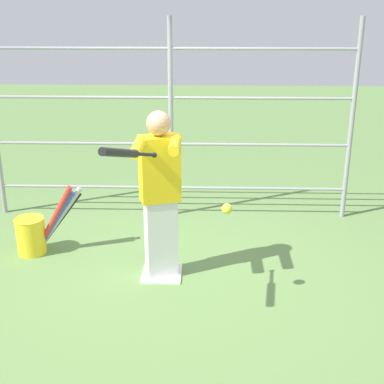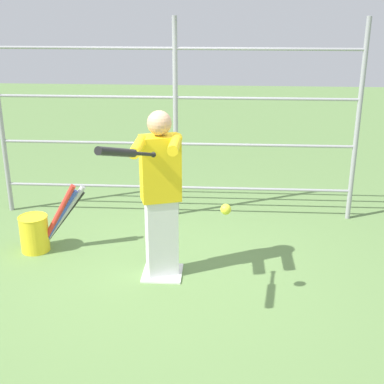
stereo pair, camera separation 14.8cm
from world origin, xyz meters
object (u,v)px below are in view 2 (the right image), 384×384
(batter, at_px, (161,191))
(bat_bucket, at_px, (40,230))
(baseball_bat_swinging, at_px, (122,152))
(softball_in_flight, at_px, (226,209))

(batter, height_order, bat_bucket, batter)
(baseball_bat_swinging, xyz_separation_m, bat_bucket, (1.24, -1.39, -1.32))
(softball_in_flight, height_order, bat_bucket, softball_in_flight)
(baseball_bat_swinging, xyz_separation_m, softball_in_flight, (-0.81, -0.44, -0.63))
(bat_bucket, bearing_deg, batter, 161.36)
(baseball_bat_swinging, bearing_deg, bat_bucket, -48.14)
(baseball_bat_swinging, bearing_deg, softball_in_flight, -151.66)
(batter, xyz_separation_m, bat_bucket, (1.42, -0.48, -0.67))
(batter, bearing_deg, softball_in_flight, 143.39)
(baseball_bat_swinging, distance_m, bat_bucket, 2.28)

